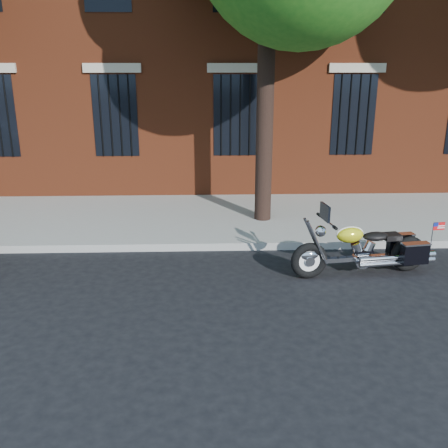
{
  "coord_description": "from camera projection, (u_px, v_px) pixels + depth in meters",
  "views": [
    {
      "loc": [
        -0.72,
        -7.69,
        3.43
      ],
      "look_at": [
        -0.43,
        0.8,
        0.7
      ],
      "focal_mm": 40.0,
      "sensor_mm": 36.0,
      "label": 1
    }
  ],
  "objects": [
    {
      "name": "ground",
      "position": [
        251.0,
        278.0,
        8.39
      ],
      "size": [
        120.0,
        120.0,
        0.0
      ],
      "primitive_type": "plane",
      "color": "black",
      "rests_on": "ground"
    },
    {
      "name": "curb",
      "position": [
        245.0,
        245.0,
        9.68
      ],
      "size": [
        40.0,
        0.16,
        0.15
      ],
      "primitive_type": "cube",
      "color": "gray",
      "rests_on": "ground"
    },
    {
      "name": "sidewalk",
      "position": [
        239.0,
        217.0,
        11.47
      ],
      "size": [
        40.0,
        3.6,
        0.15
      ],
      "primitive_type": "cube",
      "color": "gray",
      "rests_on": "ground"
    },
    {
      "name": "motorcycle",
      "position": [
        367.0,
        251.0,
        8.42
      ],
      "size": [
        2.55,
        0.92,
        1.27
      ],
      "rotation": [
        0.0,
        0.0,
        0.14
      ],
      "color": "black",
      "rests_on": "ground"
    }
  ]
}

